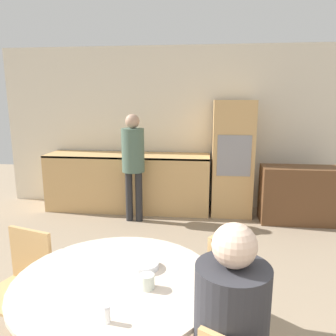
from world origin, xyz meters
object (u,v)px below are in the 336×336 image
Objects in this scene: sideboard at (299,195)px; cup at (147,282)px; person_standing at (133,156)px; person_seated at (231,336)px; dining_table at (117,313)px; oven_unit at (232,158)px; chair_far_right at (212,271)px; bowl_near at (144,265)px; chair_far_left at (22,281)px.

sideboard and cup have the same top height.
person_standing reaches higher than sideboard.
dining_table is at bearing 149.71° from person_seated.
person_standing is (-0.52, 2.84, 0.46)m from dining_table.
oven_unit reaches higher than chair_far_right.
bowl_near is (-1.73, -2.90, 0.35)m from sideboard.
sideboard is 0.86× the size of person_seated.
chair_far_right is at bearing 48.26° from bowl_near.
bowl_near is at bearing 45.25° from dining_table.
chair_far_right is at bearing -118.10° from sideboard.
oven_unit reaches higher than chair_far_left.
person_seated is 15.14× the size of cup.
person_seated is (-0.28, -3.72, -0.16)m from oven_unit.
sideboard is at bearing 70.22° from person_seated.
dining_table is at bearing -134.75° from bowl_near.
bowl_near is (0.14, 0.14, 0.25)m from dining_table.
cup is (-0.72, -3.42, -0.10)m from oven_unit.
bowl_near is at bearing 5.44° from chair_far_left.
person_seated is at bearing -70.16° from person_standing.
sideboard is 5.81× the size of bowl_near.
bowl_near is (-0.06, 0.22, -0.02)m from cup.
cup is at bearing -20.73° from dining_table.
person_seated is at bearing -45.97° from bowl_near.
chair_far_left is at bearing 157.54° from dining_table.
chair_far_right is 10.14× the size of cup.
bowl_near reaches higher than dining_table.
oven_unit is at bearing 76.30° from bowl_near.
person_standing is at bearing 103.77° from bowl_near.
person_seated is 0.53m from cup.
oven_unit is at bearing 74.59° from dining_table.
chair_far_left is 1.62m from person_seated.
chair_far_left is at bearing -134.44° from sideboard.
chair_far_left is at bearing -119.67° from oven_unit.
dining_table is (-1.87, -3.05, 0.10)m from sideboard.
person_standing is at bearing -160.57° from oven_unit.
cup reaches higher than bowl_near.
dining_table is 0.76× the size of person_standing.
sideboard is 1.29× the size of chair_far_left.
chair_far_left is (-1.72, -3.01, -0.41)m from oven_unit.
chair_far_left is 1.41m from chair_far_right.
oven_unit is at bearing 85.65° from person_seated.
sideboard is at bearing -17.41° from oven_unit.
person_seated is 6.73× the size of bowl_near.
cup is (-0.38, -0.71, 0.31)m from chair_far_right.
dining_table is 0.32m from bowl_near.
oven_unit is at bearing 162.59° from sideboard.
chair_far_left is at bearing 153.93° from person_seated.
dining_table is at bearing 159.27° from cup.
oven_unit is 3.49m from dining_table.
chair_far_left is at bearing -96.30° from person_standing.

